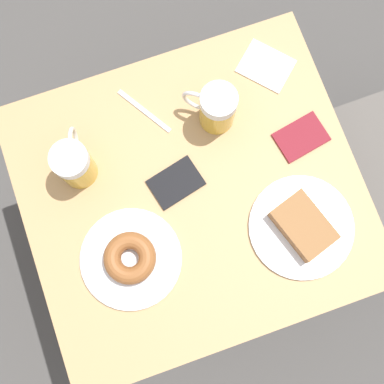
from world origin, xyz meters
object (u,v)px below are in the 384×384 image
object	(u,v)px
plate_with_donut	(130,258)
napkin_folded	(266,66)
plate_with_cake	(302,226)
fork	(144,111)
beer_mug_left	(216,108)
passport_near_edge	(301,137)
beer_mug_center	(74,164)
passport_far_edge	(176,183)

from	to	relation	value
plate_with_donut	napkin_folded	xyz separation A→B (m)	(-0.36, 0.49, -0.02)
plate_with_cake	fork	distance (m)	0.50
beer_mug_left	passport_near_edge	size ratio (longest dim) A/B	1.03
plate_with_cake	fork	size ratio (longest dim) A/B	1.70
beer_mug_left	beer_mug_center	xyz separation A→B (m)	(0.02, -0.37, 0.00)
beer_mug_center	napkin_folded	bearing A→B (deg)	101.25
beer_mug_center	passport_near_edge	distance (m)	0.57
plate_with_cake	beer_mug_left	xyz separation A→B (m)	(-0.34, -0.10, 0.05)
plate_with_donut	fork	size ratio (longest dim) A/B	1.63
plate_with_cake	passport_near_edge	bearing A→B (deg)	158.39
plate_with_donut	passport_near_edge	world-z (taller)	plate_with_donut
plate_with_cake	passport_far_edge	bearing A→B (deg)	-129.30
beer_mug_left	fork	world-z (taller)	beer_mug_left
plate_with_donut	beer_mug_center	world-z (taller)	beer_mug_center
beer_mug_center	napkin_folded	size ratio (longest dim) A/B	0.87
beer_mug_center	napkin_folded	xyz separation A→B (m)	(-0.11, 0.54, -0.07)
beer_mug_left	passport_near_edge	xyz separation A→B (m)	(0.12, 0.19, -0.07)
plate_with_donut	passport_near_edge	xyz separation A→B (m)	(-0.15, 0.51, -0.02)
plate_with_donut	beer_mug_left	bearing A→B (deg)	130.64
passport_near_edge	beer_mug_left	bearing A→B (deg)	-122.84
fork	passport_far_edge	size ratio (longest dim) A/B	1.07
plate_with_cake	beer_mug_left	world-z (taller)	beer_mug_left
beer_mug_left	passport_far_edge	bearing A→B (deg)	-49.72
beer_mug_center	napkin_folded	world-z (taller)	beer_mug_center
plate_with_donut	fork	xyz separation A→B (m)	(-0.35, 0.15, -0.02)
beer_mug_left	fork	size ratio (longest dim) A/B	0.94
beer_mug_left	beer_mug_center	world-z (taller)	same
beer_mug_left	passport_far_edge	xyz separation A→B (m)	(0.13, -0.15, -0.07)
beer_mug_center	passport_far_edge	bearing A→B (deg)	63.09
plate_with_cake	beer_mug_left	distance (m)	0.36
napkin_folded	fork	size ratio (longest dim) A/B	1.09
beer_mug_left	passport_far_edge	size ratio (longest dim) A/B	1.01
passport_near_edge	passport_far_edge	world-z (taller)	same
plate_with_cake	napkin_folded	size ratio (longest dim) A/B	1.56
napkin_folded	passport_far_edge	bearing A→B (deg)	-56.20
passport_far_edge	fork	bearing A→B (deg)	-175.89
plate_with_donut	napkin_folded	bearing A→B (deg)	126.37
plate_with_cake	passport_far_edge	size ratio (longest dim) A/B	1.82
fork	passport_far_edge	world-z (taller)	passport_far_edge
plate_with_donut	fork	bearing A→B (deg)	156.75
passport_near_edge	passport_far_edge	bearing A→B (deg)	-88.92
beer_mug_center	passport_far_edge	xyz separation A→B (m)	(0.11, 0.22, -0.07)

